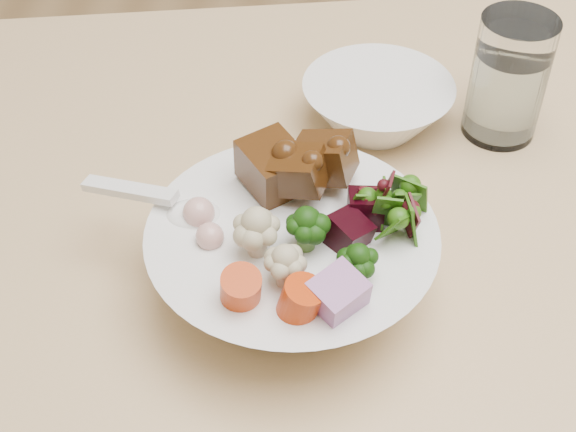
{
  "coord_description": "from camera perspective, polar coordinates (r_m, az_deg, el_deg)",
  "views": [
    {
      "loc": [
        -0.52,
        -0.5,
        1.19
      ],
      "look_at": [
        -0.52,
        -0.04,
        0.75
      ],
      "focal_mm": 50.0,
      "sensor_mm": 36.0,
      "label": 1
    }
  ],
  "objects": [
    {
      "name": "soup_spoon",
      "position": [
        0.64,
        -7.91,
        0.52
      ],
      "size": [
        0.12,
        0.07,
        0.02
      ],
      "rotation": [
        0.0,
        0.0,
        -0.41
      ],
      "color": "white",
      "rests_on": "food_bowl"
    },
    {
      "name": "food_bowl",
      "position": [
        0.64,
        0.44,
        -2.82
      ],
      "size": [
        0.23,
        0.23,
        0.12
      ],
      "color": "white",
      "rests_on": "dining_table"
    },
    {
      "name": "chair_far",
      "position": [
        1.35,
        12.79,
        13.55
      ],
      "size": [
        0.47,
        0.47,
        0.94
      ],
      "rotation": [
        0.0,
        0.0,
        -0.09
      ],
      "color": "tan",
      "rests_on": "ground"
    },
    {
      "name": "water_glass",
      "position": [
        0.81,
        15.35,
        9.14
      ],
      "size": [
        0.07,
        0.07,
        0.13
      ],
      "color": "white",
      "rests_on": "dining_table"
    },
    {
      "name": "side_bowl",
      "position": [
        0.81,
        6.34,
        7.82
      ],
      "size": [
        0.15,
        0.15,
        0.05
      ],
      "primitive_type": null,
      "color": "white",
      "rests_on": "dining_table"
    }
  ]
}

